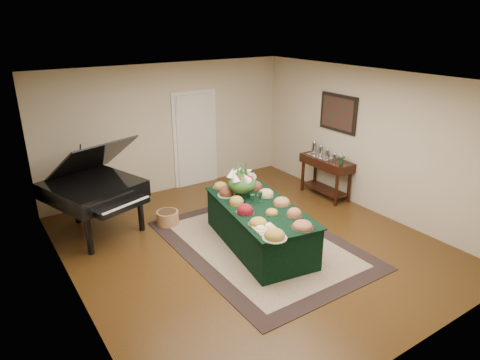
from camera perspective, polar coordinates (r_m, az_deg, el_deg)
ground at (r=7.23m, az=1.34°, el=-8.51°), size 6.00×6.00×0.00m
area_rug at (r=7.22m, az=2.73°, el=-8.50°), size 2.54×3.56×0.01m
kitchen_doorway at (r=9.50m, az=-5.97°, el=5.35°), size 1.05×0.07×2.10m
buffet_table at (r=7.02m, az=2.59°, el=-6.13°), size 1.40×2.36×0.72m
food_platters at (r=6.89m, az=2.26°, el=-2.94°), size 1.24×2.30×0.13m
cutting_board at (r=6.13m, az=3.36°, el=-6.26°), size 0.36×0.36×0.10m
green_goblets at (r=6.92m, az=2.20°, el=-2.44°), size 0.25×0.09×0.18m
floral_centerpiece at (r=7.11m, az=0.28°, el=0.02°), size 0.51×0.51×0.51m
grand_piano at (r=7.68m, az=-18.89°, el=-1.09°), size 1.71×1.89×1.66m
wicker_basket at (r=7.93m, az=-9.62°, el=-5.01°), size 0.40×0.40×0.25m
mahogany_sideboard at (r=9.03m, az=11.42°, el=1.68°), size 0.45×1.18×0.83m
tea_service at (r=9.03m, az=10.96°, el=3.75°), size 0.34×0.74×0.30m
pink_bouquet at (r=8.67m, az=13.39°, el=3.03°), size 0.17×0.17×0.21m
wall_painting at (r=8.90m, az=12.96°, el=8.70°), size 0.05×0.95×0.75m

